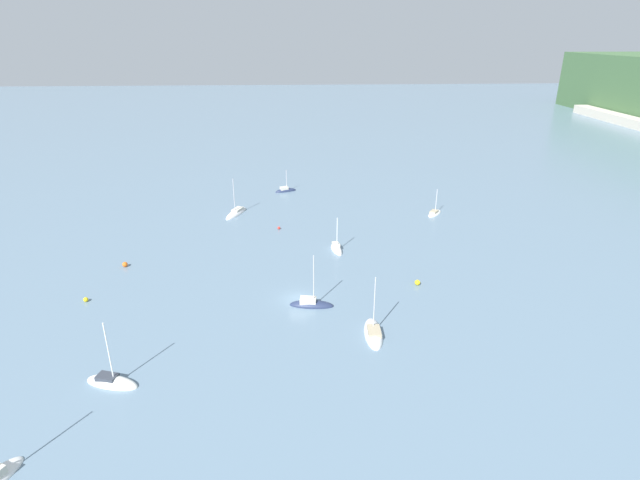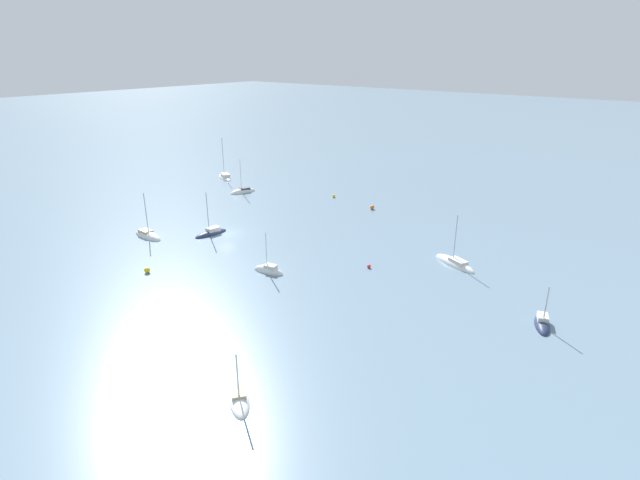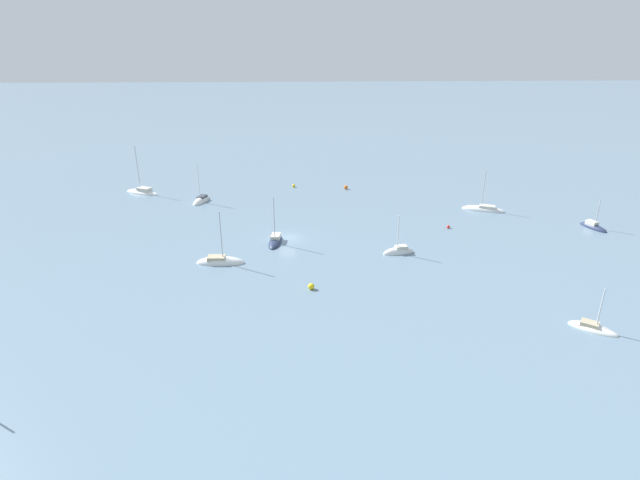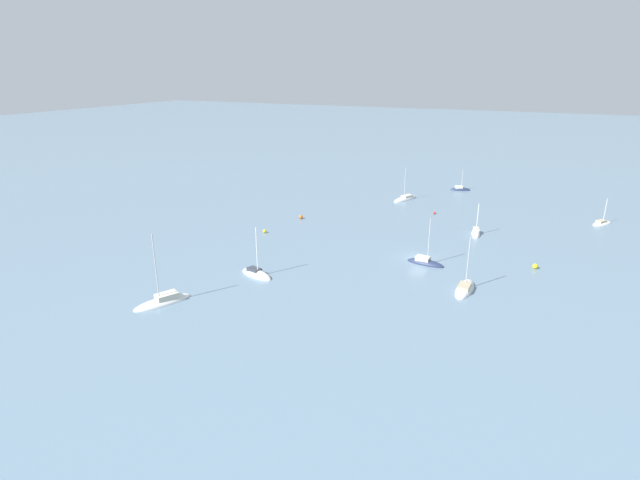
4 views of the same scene
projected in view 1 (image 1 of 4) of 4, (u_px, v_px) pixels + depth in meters
ground_plane at (298, 299)px, 68.18m from camera, size 600.00×600.00×0.00m
sailboat_0 at (286, 191)px, 114.29m from camera, size 3.25×5.20×5.70m
sailboat_1 at (112, 383)px, 51.75m from camera, size 3.43×6.12×8.37m
sailboat_4 at (373, 334)px, 60.18m from camera, size 6.80×2.46×8.53m
sailboat_5 at (311, 305)px, 66.56m from camera, size 2.63×6.11×8.05m
sailboat_6 at (435, 214)px, 100.10m from camera, size 4.98×4.41×5.66m
sailboat_7 at (336, 250)px, 83.46m from camera, size 4.85×2.33×6.80m
sailboat_8 at (236, 213)px, 100.15m from camera, size 7.77×4.83×8.23m
mooring_buoy_0 at (417, 282)px, 71.88m from camera, size 0.79×0.79×0.79m
mooring_buoy_1 at (125, 264)px, 77.44m from camera, size 0.80×0.80×0.80m
mooring_buoy_2 at (86, 300)px, 67.44m from camera, size 0.64×0.64×0.64m
mooring_buoy_3 at (279, 228)px, 92.23m from camera, size 0.53×0.53×0.53m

